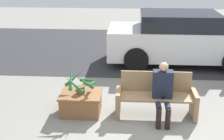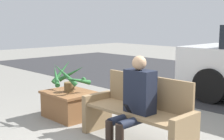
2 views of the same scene
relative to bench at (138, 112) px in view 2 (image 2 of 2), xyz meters
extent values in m
cube|color=#8C704C|center=(-0.78, -0.06, -0.14)|extent=(0.09, 0.53, 0.56)
cube|color=#8C704C|center=(0.78, -0.06, -0.14)|extent=(0.09, 0.53, 0.56)
cube|color=#8C704C|center=(0.00, -0.06, 0.02)|extent=(1.47, 0.49, 0.04)
cube|color=#8C704C|center=(0.00, 0.19, 0.26)|extent=(1.47, 0.04, 0.44)
cube|color=black|center=(0.11, -0.10, 0.32)|extent=(0.39, 0.22, 0.56)
sphere|color=tan|center=(0.11, -0.12, 0.70)|extent=(0.19, 0.19, 0.19)
cylinder|color=black|center=(0.02, -0.33, -0.01)|extent=(0.11, 0.46, 0.11)
cylinder|color=black|center=(0.20, -0.33, -0.01)|extent=(0.11, 0.46, 0.11)
cylinder|color=black|center=(0.02, -0.56, -0.20)|extent=(0.10, 0.10, 0.44)
cube|color=black|center=(0.11, -0.33, 0.14)|extent=(0.07, 0.09, 0.12)
cube|color=brown|center=(-1.57, -0.01, -0.20)|extent=(0.81, 0.65, 0.45)
cube|color=brown|center=(-1.57, -0.01, 0.01)|extent=(0.86, 0.70, 0.04)
cylinder|color=brown|center=(-1.57, -0.01, 0.11)|extent=(0.18, 0.18, 0.16)
cone|color=#26602D|center=(-1.33, -0.01, 0.26)|extent=(0.09, 0.51, 0.22)
cone|color=#26602D|center=(-1.42, 0.19, 0.25)|extent=(0.45, 0.38, 0.19)
cone|color=#26602D|center=(-1.72, 0.16, 0.32)|extent=(0.41, 0.39, 0.32)
cone|color=#26602D|center=(-1.76, -0.03, 0.36)|extent=(0.13, 0.44, 0.40)
cone|color=#26602D|center=(-1.67, -0.20, 0.32)|extent=(0.47, 0.30, 0.32)
cone|color=#26602D|center=(-1.46, -0.16, 0.36)|extent=(0.41, 0.31, 0.40)
cylinder|color=black|center=(-0.39, 2.61, -0.06)|extent=(0.71, 0.18, 0.71)
camera|label=1|loc=(-0.52, -5.92, 2.72)|focal=50.00mm
camera|label=2|loc=(2.72, -3.08, 1.21)|focal=50.00mm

